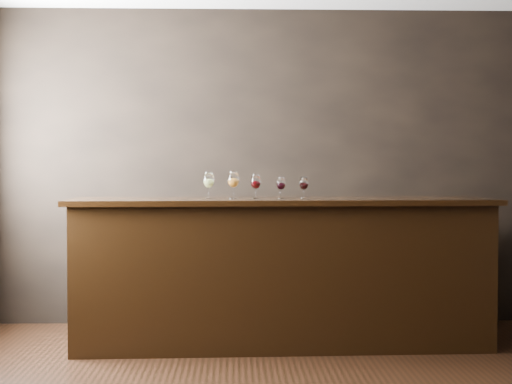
{
  "coord_description": "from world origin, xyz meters",
  "views": [
    {
      "loc": [
        -0.25,
        -4.11,
        1.4
      ],
      "look_at": [
        -0.08,
        1.42,
        1.2
      ],
      "focal_mm": 50.0,
      "sensor_mm": 36.0,
      "label": 1
    }
  ],
  "objects_px": {
    "glass_white": "(209,181)",
    "back_bar_shelf": "(277,271)",
    "glass_red_b": "(281,184)",
    "bar_counter": "(282,275)",
    "glass_amber": "(233,180)",
    "glass_red_c": "(304,184)",
    "glass_red_a": "(256,182)"
  },
  "relations": [
    {
      "from": "bar_counter",
      "to": "glass_white",
      "type": "relative_size",
      "value": 15.49
    },
    {
      "from": "glass_white",
      "to": "glass_red_b",
      "type": "xyz_separation_m",
      "value": [
        0.56,
        -0.03,
        -0.02
      ]
    },
    {
      "from": "glass_white",
      "to": "back_bar_shelf",
      "type": "bearing_deg",
      "value": 45.41
    },
    {
      "from": "glass_red_a",
      "to": "bar_counter",
      "type": "bearing_deg",
      "value": 4.96
    },
    {
      "from": "glass_red_b",
      "to": "glass_red_c",
      "type": "distance_m",
      "value": 0.18
    },
    {
      "from": "bar_counter",
      "to": "glass_red_a",
      "type": "xyz_separation_m",
      "value": [
        -0.2,
        -0.02,
        0.72
      ]
    },
    {
      "from": "glass_white",
      "to": "glass_red_c",
      "type": "xyz_separation_m",
      "value": [
        0.74,
        -0.02,
        -0.02
      ]
    },
    {
      "from": "back_bar_shelf",
      "to": "glass_white",
      "type": "height_order",
      "value": "glass_white"
    },
    {
      "from": "glass_white",
      "to": "glass_amber",
      "type": "bearing_deg",
      "value": -4.97
    },
    {
      "from": "glass_red_c",
      "to": "bar_counter",
      "type": "bearing_deg",
      "value": -172.52
    },
    {
      "from": "glass_red_b",
      "to": "glass_red_c",
      "type": "xyz_separation_m",
      "value": [
        0.18,
        0.01,
        0.0
      ]
    },
    {
      "from": "glass_red_a",
      "to": "glass_red_b",
      "type": "height_order",
      "value": "glass_red_a"
    },
    {
      "from": "glass_amber",
      "to": "glass_red_a",
      "type": "distance_m",
      "value": 0.18
    },
    {
      "from": "bar_counter",
      "to": "glass_red_a",
      "type": "distance_m",
      "value": 0.75
    },
    {
      "from": "glass_amber",
      "to": "glass_red_b",
      "type": "xyz_separation_m",
      "value": [
        0.37,
        -0.01,
        -0.03
      ]
    },
    {
      "from": "back_bar_shelf",
      "to": "glass_amber",
      "type": "distance_m",
      "value": 1.07
    },
    {
      "from": "glass_red_a",
      "to": "glass_white",
      "type": "bearing_deg",
      "value": 171.09
    },
    {
      "from": "glass_red_b",
      "to": "glass_red_c",
      "type": "bearing_deg",
      "value": 4.23
    },
    {
      "from": "back_bar_shelf",
      "to": "glass_white",
      "type": "bearing_deg",
      "value": -134.59
    },
    {
      "from": "glass_white",
      "to": "glass_red_a",
      "type": "relative_size",
      "value": 1.09
    },
    {
      "from": "back_bar_shelf",
      "to": "glass_red_b",
      "type": "xyz_separation_m",
      "value": [
        -0.0,
        -0.6,
        0.77
      ]
    },
    {
      "from": "glass_white",
      "to": "glass_red_a",
      "type": "height_order",
      "value": "glass_white"
    },
    {
      "from": "bar_counter",
      "to": "glass_white",
      "type": "distance_m",
      "value": 0.93
    },
    {
      "from": "glass_red_c",
      "to": "glass_amber",
      "type": "bearing_deg",
      "value": 180.0
    },
    {
      "from": "glass_red_b",
      "to": "glass_white",
      "type": "bearing_deg",
      "value": 176.94
    },
    {
      "from": "bar_counter",
      "to": "glass_red_c",
      "type": "relative_size",
      "value": 18.89
    },
    {
      "from": "bar_counter",
      "to": "glass_amber",
      "type": "height_order",
      "value": "glass_amber"
    },
    {
      "from": "bar_counter",
      "to": "back_bar_shelf",
      "type": "relative_size",
      "value": 1.16
    },
    {
      "from": "back_bar_shelf",
      "to": "glass_red_c",
      "type": "bearing_deg",
      "value": -73.23
    },
    {
      "from": "glass_red_b",
      "to": "bar_counter",
      "type": "bearing_deg",
      "value": -53.85
    },
    {
      "from": "glass_red_a",
      "to": "glass_red_b",
      "type": "relative_size",
      "value": 1.12
    },
    {
      "from": "glass_amber",
      "to": "glass_red_c",
      "type": "distance_m",
      "value": 0.55
    }
  ]
}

